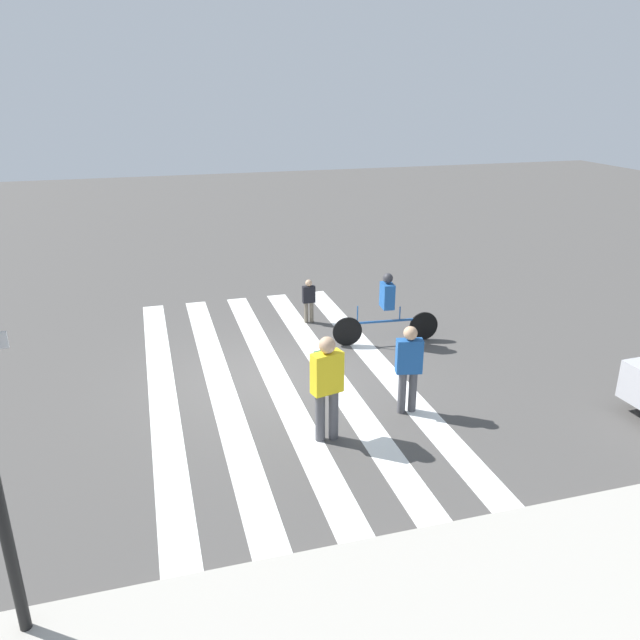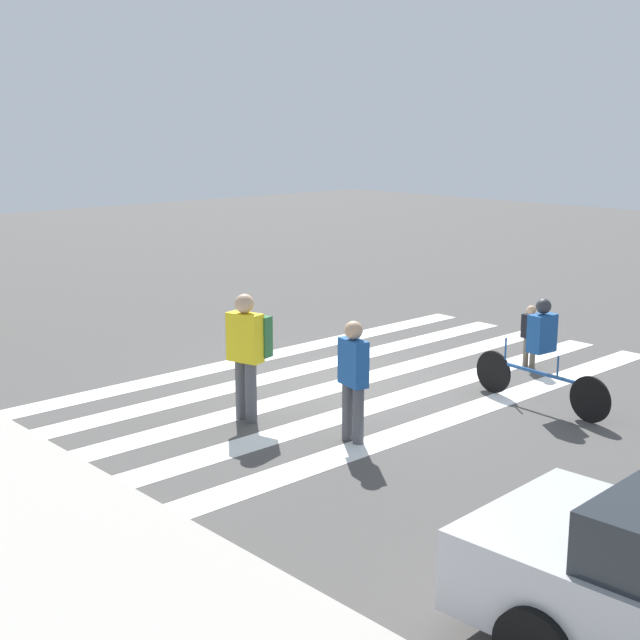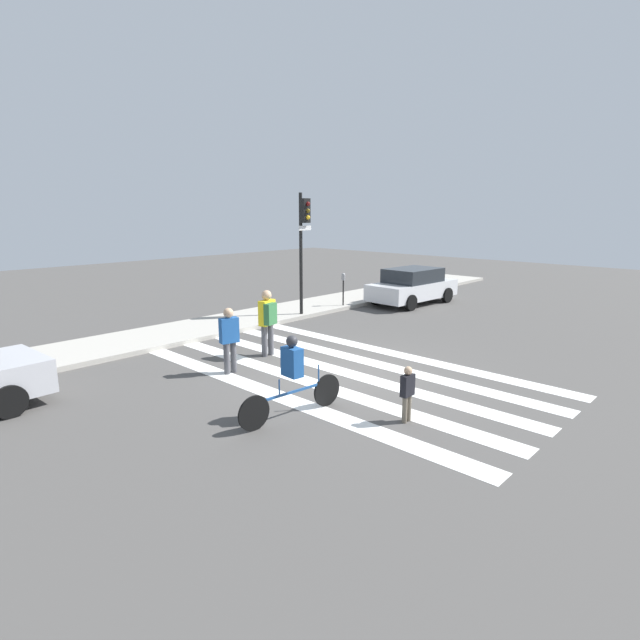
% 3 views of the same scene
% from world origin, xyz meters
% --- Properties ---
extents(ground_plane, '(60.00, 60.00, 0.00)m').
position_xyz_m(ground_plane, '(0.00, 0.00, 0.00)').
color(ground_plane, '#4C4947').
extents(crosswalk_stripes, '(4.86, 10.00, 0.01)m').
position_xyz_m(crosswalk_stripes, '(0.00, 0.00, 0.00)').
color(crosswalk_stripes, white).
rests_on(crosswalk_stripes, ground_plane).
extents(pedestrian_child_with_backpack, '(0.54, 0.49, 1.79)m').
position_xyz_m(pedestrian_child_with_backpack, '(-0.33, 2.38, 1.05)').
color(pedestrian_child_with_backpack, '#4C4C51').
rests_on(pedestrian_child_with_backpack, ground_plane).
extents(pedestrian_adult_yellow_jacket, '(0.30, 0.16, 1.08)m').
position_xyz_m(pedestrian_adult_yellow_jacket, '(-1.42, -2.77, 0.61)').
color(pedestrian_adult_yellow_jacket, '#6B6051').
rests_on(pedestrian_adult_yellow_jacket, ground_plane).
extents(pedestrian_adult_blue_shirt, '(0.48, 0.29, 1.61)m').
position_xyz_m(pedestrian_adult_blue_shirt, '(-1.93, 1.94, 0.91)').
color(pedestrian_adult_blue_shirt, '#4C4C51').
rests_on(pedestrian_adult_blue_shirt, ground_plane).
extents(cyclist_far_lane, '(2.40, 0.42, 1.61)m').
position_xyz_m(cyclist_far_lane, '(-2.74, -1.09, 0.86)').
color(cyclist_far_lane, black).
rests_on(cyclist_far_lane, ground_plane).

